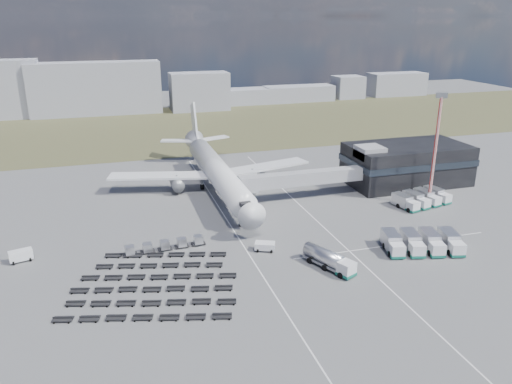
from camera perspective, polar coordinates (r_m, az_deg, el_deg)
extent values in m
plane|color=#565659|center=(94.73, -0.31, -5.96)|extent=(420.00, 420.00, 0.00)
cube|color=#444329|center=(197.81, -9.45, 7.34)|extent=(420.00, 90.00, 0.01)
cube|color=silver|center=(98.63, -2.25, -4.90)|extent=(0.25, 110.00, 0.01)
cube|color=silver|center=(104.16, 7.39, -3.69)|extent=(0.25, 110.00, 0.01)
cube|color=silver|center=(97.77, 15.35, -5.86)|extent=(40.00, 0.25, 0.01)
cube|color=black|center=(133.17, 16.85, 3.08)|extent=(30.00, 16.00, 10.00)
cube|color=#262D38|center=(132.85, 16.90, 3.57)|extent=(30.40, 16.40, 1.60)
cube|color=#939399|center=(124.19, 12.89, 4.43)|extent=(6.00, 6.00, 3.00)
cube|color=#939399|center=(116.51, 5.38, 1.60)|extent=(29.80, 3.00, 3.00)
cube|color=#939399|center=(111.88, -0.91, 0.92)|extent=(4.00, 3.60, 3.40)
cylinder|color=slate|center=(113.56, -0.24, -0.15)|extent=(0.70, 0.70, 5.10)
cylinder|color=black|center=(114.29, -0.24, -1.14)|extent=(1.40, 0.90, 1.40)
cylinder|color=silver|center=(119.98, -4.38, 2.26)|extent=(5.60, 48.00, 5.60)
cone|color=silver|center=(95.70, -0.91, -2.23)|extent=(5.60, 5.00, 5.60)
cone|color=silver|center=(146.28, -6.80, 5.66)|extent=(5.60, 8.00, 5.60)
cube|color=black|center=(97.20, -1.23, -1.37)|extent=(2.20, 2.00, 0.80)
cube|color=silver|center=(123.16, -10.79, 1.84)|extent=(25.59, 11.38, 0.50)
cube|color=silver|center=(128.16, 0.83, 2.88)|extent=(25.59, 11.38, 0.50)
cylinder|color=slate|center=(122.15, -9.01, 0.96)|extent=(3.00, 5.00, 3.00)
cylinder|color=slate|center=(125.86, -0.42, 1.76)|extent=(3.00, 5.00, 3.00)
cube|color=silver|center=(147.31, -9.06, 5.81)|extent=(9.49, 5.63, 0.35)
cube|color=silver|center=(149.10, -4.85, 6.15)|extent=(9.49, 5.63, 0.35)
cube|color=silver|center=(147.94, -7.10, 8.06)|extent=(0.50, 9.06, 11.45)
cylinder|color=slate|center=(102.14, -1.74, -3.25)|extent=(0.50, 0.50, 2.50)
cylinder|color=slate|center=(124.36, -6.17, 0.87)|extent=(0.60, 0.60, 2.50)
cylinder|color=slate|center=(125.60, -3.31, 1.14)|extent=(0.60, 0.60, 2.50)
cylinder|color=black|center=(102.43, -1.74, -3.64)|extent=(0.50, 1.20, 1.20)
cube|color=#9394A0|center=(236.32, -21.81, 10.40)|extent=(44.28, 12.00, 17.95)
cube|color=#9394A0|center=(230.47, -17.82, 11.20)|extent=(54.73, 12.00, 22.31)
cube|color=#9394A0|center=(231.75, -6.48, 11.34)|extent=(26.14, 12.00, 16.80)
cube|color=#9394A0|center=(247.03, -1.97, 10.84)|extent=(52.28, 12.00, 7.35)
cube|color=#9394A0|center=(257.08, 4.89, 11.16)|extent=(35.20, 12.00, 7.65)
cube|color=#9394A0|center=(270.26, 10.47, 11.71)|extent=(14.71, 12.00, 11.33)
cube|color=#9394A0|center=(285.68, 15.75, 11.78)|extent=(30.92, 12.00, 11.93)
cube|color=silver|center=(84.24, 10.30, -8.60)|extent=(3.24, 3.24, 2.35)
cube|color=#126552|center=(84.67, 10.26, -9.15)|extent=(3.37, 3.37, 0.51)
cylinder|color=silver|center=(86.86, 7.75, -7.21)|extent=(5.44, 8.05, 2.56)
cube|color=slate|center=(87.39, 7.72, -7.90)|extent=(5.35, 8.00, 0.36)
cylinder|color=black|center=(86.62, 8.47, -8.39)|extent=(2.89, 2.11, 1.12)
cube|color=silver|center=(91.92, 1.02, -6.25)|extent=(4.13, 3.31, 1.59)
cube|color=silver|center=(97.10, -25.28, -6.62)|extent=(4.19, 2.70, 2.10)
cube|color=silver|center=(126.88, 0.63, 1.50)|extent=(3.33, 6.07, 2.68)
cube|color=#126552|center=(127.22, 0.63, 1.03)|extent=(3.44, 6.18, 0.43)
cube|color=silver|center=(92.59, 15.81, -6.44)|extent=(2.94, 2.86, 2.34)
cube|color=#126552|center=(92.98, 15.76, -6.94)|extent=(3.07, 2.99, 0.48)
cube|color=silver|center=(95.61, 15.15, -5.24)|extent=(3.65, 5.37, 2.77)
cube|color=silver|center=(93.80, 17.93, -6.32)|extent=(2.94, 2.86, 2.34)
cube|color=#126552|center=(94.18, 17.87, -6.81)|extent=(3.07, 2.99, 0.48)
cube|color=silver|center=(96.78, 17.20, -5.14)|extent=(3.65, 5.37, 2.77)
cube|color=silver|center=(95.13, 19.98, -6.19)|extent=(2.94, 2.86, 2.34)
cube|color=#126552|center=(95.51, 19.92, -6.68)|extent=(3.07, 2.99, 0.48)
cube|color=silver|center=(98.06, 19.20, -5.04)|extent=(3.65, 5.37, 2.77)
cube|color=silver|center=(96.58, 21.97, -6.06)|extent=(2.94, 2.86, 2.34)
cube|color=#126552|center=(96.95, 21.90, -6.54)|extent=(3.07, 2.99, 0.48)
cube|color=silver|center=(99.47, 21.14, -4.93)|extent=(3.65, 5.37, 2.77)
cube|color=silver|center=(114.66, 17.51, -1.58)|extent=(2.65, 2.58, 2.15)
cube|color=#126552|center=(114.95, 17.47, -1.97)|extent=(2.77, 2.69, 0.44)
cube|color=silver|center=(116.73, 16.34, -0.88)|extent=(3.24, 4.89, 2.54)
cube|color=silver|center=(116.99, 18.65, -1.28)|extent=(2.65, 2.58, 2.15)
cube|color=#126552|center=(117.27, 18.61, -1.66)|extent=(2.77, 2.69, 0.44)
cube|color=silver|center=(119.02, 17.48, -0.60)|extent=(3.24, 4.89, 2.54)
cube|color=silver|center=(119.37, 19.74, -1.00)|extent=(2.65, 2.58, 2.15)
cube|color=#126552|center=(119.64, 19.70, -1.37)|extent=(2.77, 2.69, 0.44)
cube|color=silver|center=(121.35, 18.58, -0.34)|extent=(3.24, 4.89, 2.54)
cube|color=silver|center=(121.79, 20.79, -0.73)|extent=(2.65, 2.58, 2.15)
cube|color=#126552|center=(122.06, 20.74, -1.10)|extent=(2.77, 2.69, 0.44)
cube|color=silver|center=(123.74, 19.63, -0.09)|extent=(3.24, 4.89, 2.54)
cube|color=black|center=(93.03, -14.19, -6.90)|extent=(2.67, 1.75, 0.18)
cube|color=silver|center=(92.67, -14.24, -6.44)|extent=(1.68, 1.68, 1.48)
cube|color=black|center=(93.34, -12.27, -6.65)|extent=(2.67, 1.75, 0.18)
cube|color=silver|center=(92.98, -12.30, -6.19)|extent=(1.68, 1.68, 1.48)
cube|color=black|center=(93.75, -10.36, -6.39)|extent=(2.67, 1.75, 0.18)
cube|color=silver|center=(93.39, -10.39, -5.93)|extent=(1.68, 1.68, 1.48)
cube|color=black|center=(94.27, -8.47, -6.13)|extent=(2.67, 1.75, 0.18)
cube|color=silver|center=(93.91, -8.49, -5.67)|extent=(1.68, 1.68, 1.48)
cube|color=black|center=(94.88, -6.60, -5.86)|extent=(2.67, 1.75, 0.18)
cube|color=silver|center=(94.53, -6.62, -5.40)|extent=(1.68, 1.68, 1.48)
cube|color=black|center=(74.70, -12.80, -13.77)|extent=(25.74, 8.13, 0.68)
cube|color=black|center=(77.96, -12.27, -12.19)|extent=(25.74, 8.13, 0.68)
cube|color=black|center=(81.29, -11.79, -10.74)|extent=(25.74, 8.13, 0.68)
cube|color=black|center=(84.66, -11.36, -9.41)|extent=(25.74, 8.13, 0.68)
cube|color=black|center=(88.09, -10.95, -8.18)|extent=(22.11, 7.17, 0.68)
cube|color=black|center=(91.55, -10.59, -7.04)|extent=(22.11, 7.17, 0.68)
cylinder|color=red|center=(117.51, 19.76, 4.30)|extent=(0.68, 0.68, 24.44)
cube|color=slate|center=(115.12, 20.47, 10.31)|extent=(2.39, 1.47, 1.17)
cube|color=#565659|center=(121.00, 19.11, -1.22)|extent=(1.96, 1.96, 0.29)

